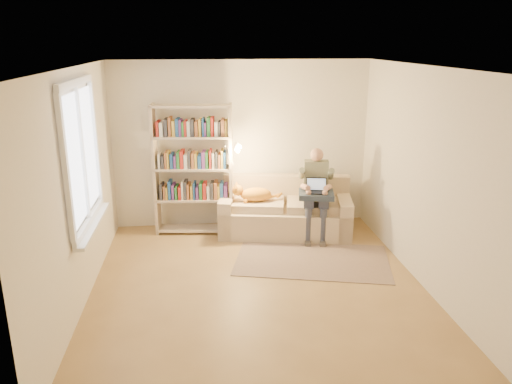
{
  "coord_description": "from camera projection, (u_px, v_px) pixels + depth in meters",
  "views": [
    {
      "loc": [
        -0.64,
        -5.45,
        2.88
      ],
      "look_at": [
        0.09,
        1.0,
        0.9
      ],
      "focal_mm": 35.0,
      "sensor_mm": 36.0,
      "label": 1
    }
  ],
  "objects": [
    {
      "name": "person",
      "position": [
        316.0,
        188.0,
        7.41
      ],
      "size": [
        0.45,
        0.62,
        1.35
      ],
      "rotation": [
        0.0,
        0.0,
        -0.19
      ],
      "color": "gray",
      "rests_on": "sofa"
    },
    {
      "name": "wall_back",
      "position": [
        242.0,
        145.0,
        7.84
      ],
      "size": [
        4.0,
        0.02,
        2.6
      ],
      "primitive_type": "cube",
      "color": "silver",
      "rests_on": "floor"
    },
    {
      "name": "rug",
      "position": [
        312.0,
        260.0,
        6.79
      ],
      "size": [
        2.28,
        1.67,
        0.01
      ],
      "primitive_type": "cube",
      "rotation": [
        0.0,
        0.0,
        -0.24
      ],
      "color": "gray",
      "rests_on": "floor"
    },
    {
      "name": "wall_left",
      "position": [
        78.0,
        189.0,
        5.49
      ],
      "size": [
        0.02,
        4.5,
        2.6
      ],
      "primitive_type": "cube",
      "color": "silver",
      "rests_on": "floor"
    },
    {
      "name": "cat",
      "position": [
        254.0,
        194.0,
        7.53
      ],
      "size": [
        0.73,
        0.33,
        0.26
      ],
      "rotation": [
        0.0,
        0.0,
        -0.19
      ],
      "color": "#FCA931",
      "rests_on": "sofa"
    },
    {
      "name": "window",
      "position": [
        86.0,
        178.0,
        5.67
      ],
      "size": [
        0.12,
        1.52,
        1.69
      ],
      "color": "white",
      "rests_on": "wall_left"
    },
    {
      "name": "floor",
      "position": [
        258.0,
        286.0,
        6.09
      ],
      "size": [
        4.5,
        4.5,
        0.0
      ],
      "primitive_type": "plane",
      "color": "olive",
      "rests_on": "ground"
    },
    {
      "name": "ceiling",
      "position": [
        258.0,
        67.0,
        5.33
      ],
      "size": [
        4.0,
        4.5,
        0.02
      ],
      "primitive_type": "cube",
      "color": "white",
      "rests_on": "wall_back"
    },
    {
      "name": "sofa",
      "position": [
        285.0,
        213.0,
        7.72
      ],
      "size": [
        2.11,
        1.24,
        0.84
      ],
      "rotation": [
        0.0,
        0.0,
        -0.19
      ],
      "color": "#C9B28E",
      "rests_on": "floor"
    },
    {
      "name": "bookshelf",
      "position": [
        193.0,
        163.0,
        7.49
      ],
      "size": [
        1.32,
        0.5,
        1.99
      ],
      "rotation": [
        0.0,
        0.0,
        -0.11
      ],
      "color": "#C9B498",
      "rests_on": "floor"
    },
    {
      "name": "wall_front",
      "position": [
        294.0,
        270.0,
        3.57
      ],
      "size": [
        4.0,
        0.02,
        2.6
      ],
      "primitive_type": "cube",
      "color": "silver",
      "rests_on": "floor"
    },
    {
      "name": "blanket",
      "position": [
        313.0,
        194.0,
        7.32
      ],
      "size": [
        0.57,
        0.5,
        0.08
      ],
      "primitive_type": "cube",
      "rotation": [
        0.0,
        0.0,
        -0.19
      ],
      "color": "#263344",
      "rests_on": "person"
    },
    {
      "name": "wall_right",
      "position": [
        425.0,
        179.0,
        5.92
      ],
      "size": [
        0.02,
        4.5,
        2.6
      ],
      "primitive_type": "cube",
      "color": "silver",
      "rests_on": "floor"
    },
    {
      "name": "laptop",
      "position": [
        313.0,
        188.0,
        7.3
      ],
      "size": [
        0.34,
        0.32,
        0.24
      ],
      "rotation": [
        0.0,
        0.0,
        -0.19
      ],
      "color": "black",
      "rests_on": "blanket"
    }
  ]
}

